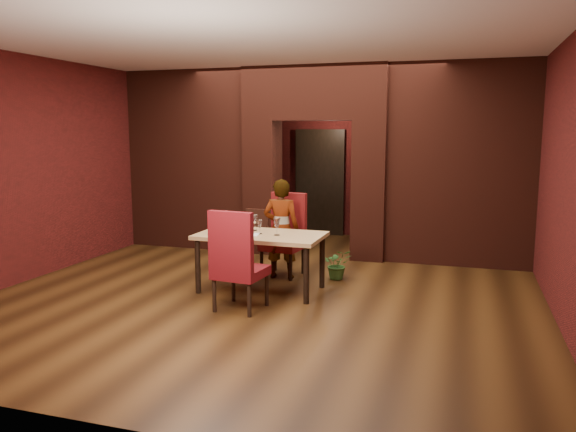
{
  "coord_description": "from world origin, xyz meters",
  "views": [
    {
      "loc": [
        2.45,
        -7.24,
        2.14
      ],
      "look_at": [
        0.15,
        0.0,
        0.98
      ],
      "focal_mm": 35.0,
      "sensor_mm": 36.0,
      "label": 1
    }
  ],
  "objects_px": {
    "wine_glass_c": "(277,227)",
    "water_bottle": "(226,221)",
    "chair_near": "(241,259)",
    "person_seated": "(281,229)",
    "wine_bucket": "(219,226)",
    "wine_glass_a": "(255,223)",
    "potted_plant": "(338,264)",
    "dining_table": "(261,262)",
    "chair_far": "(283,235)",
    "wine_glass_b": "(260,227)"
  },
  "relations": [
    {
      "from": "wine_glass_c",
      "to": "water_bottle",
      "type": "xyz_separation_m",
      "value": [
        -0.76,
        0.09,
        0.03
      ]
    },
    {
      "from": "chair_near",
      "to": "water_bottle",
      "type": "relative_size",
      "value": 4.23
    },
    {
      "from": "person_seated",
      "to": "wine_bucket",
      "type": "distance_m",
      "value": 1.05
    },
    {
      "from": "wine_glass_a",
      "to": "potted_plant",
      "type": "xyz_separation_m",
      "value": [
        1.02,
        0.69,
        -0.67
      ]
    },
    {
      "from": "wine_bucket",
      "to": "person_seated",
      "type": "bearing_deg",
      "value": 55.17
    },
    {
      "from": "water_bottle",
      "to": "person_seated",
      "type": "bearing_deg",
      "value": 49.55
    },
    {
      "from": "wine_glass_a",
      "to": "wine_glass_c",
      "type": "relative_size",
      "value": 0.96
    },
    {
      "from": "chair_near",
      "to": "wine_glass_c",
      "type": "bearing_deg",
      "value": -98.47
    },
    {
      "from": "dining_table",
      "to": "wine_bucket",
      "type": "height_order",
      "value": "wine_bucket"
    },
    {
      "from": "chair_far",
      "to": "wine_glass_a",
      "type": "relative_size",
      "value": 5.58
    },
    {
      "from": "chair_far",
      "to": "water_bottle",
      "type": "bearing_deg",
      "value": -118.5
    },
    {
      "from": "wine_glass_b",
      "to": "potted_plant",
      "type": "distance_m",
      "value": 1.4
    },
    {
      "from": "dining_table",
      "to": "person_seated",
      "type": "xyz_separation_m",
      "value": [
        0.05,
        0.72,
        0.34
      ]
    },
    {
      "from": "dining_table",
      "to": "wine_glass_b",
      "type": "distance_m",
      "value": 0.48
    },
    {
      "from": "dining_table",
      "to": "chair_near",
      "type": "height_order",
      "value": "chair_near"
    },
    {
      "from": "dining_table",
      "to": "chair_far",
      "type": "relative_size",
      "value": 1.36
    },
    {
      "from": "person_seated",
      "to": "potted_plant",
      "type": "relative_size",
      "value": 3.28
    },
    {
      "from": "wine_bucket",
      "to": "water_bottle",
      "type": "relative_size",
      "value": 0.7
    },
    {
      "from": "water_bottle",
      "to": "potted_plant",
      "type": "distance_m",
      "value": 1.75
    },
    {
      "from": "wine_glass_b",
      "to": "potted_plant",
      "type": "bearing_deg",
      "value": 46.16
    },
    {
      "from": "wine_glass_c",
      "to": "chair_near",
      "type": "bearing_deg",
      "value": -104.41
    },
    {
      "from": "chair_far",
      "to": "wine_glass_b",
      "type": "height_order",
      "value": "chair_far"
    },
    {
      "from": "dining_table",
      "to": "water_bottle",
      "type": "xyz_separation_m",
      "value": [
        -0.52,
        0.05,
        0.53
      ]
    },
    {
      "from": "wine_glass_a",
      "to": "potted_plant",
      "type": "relative_size",
      "value": 0.49
    },
    {
      "from": "wine_glass_a",
      "to": "person_seated",
      "type": "bearing_deg",
      "value": 68.18
    },
    {
      "from": "dining_table",
      "to": "wine_glass_c",
      "type": "bearing_deg",
      "value": -10.11
    },
    {
      "from": "chair_near",
      "to": "wine_glass_a",
      "type": "xyz_separation_m",
      "value": [
        -0.2,
        1.01,
        0.28
      ]
    },
    {
      "from": "dining_table",
      "to": "person_seated",
      "type": "relative_size",
      "value": 1.14
    },
    {
      "from": "person_seated",
      "to": "potted_plant",
      "type": "distance_m",
      "value": 0.96
    },
    {
      "from": "chair_near",
      "to": "wine_glass_c",
      "type": "relative_size",
      "value": 5.36
    },
    {
      "from": "person_seated",
      "to": "potted_plant",
      "type": "xyz_separation_m",
      "value": [
        0.8,
        0.16,
        -0.5
      ]
    },
    {
      "from": "chair_near",
      "to": "wine_glass_a",
      "type": "height_order",
      "value": "chair_near"
    },
    {
      "from": "wine_glass_b",
      "to": "wine_glass_c",
      "type": "relative_size",
      "value": 0.82
    },
    {
      "from": "wine_glass_a",
      "to": "wine_bucket",
      "type": "bearing_deg",
      "value": -139.77
    },
    {
      "from": "chair_far",
      "to": "chair_near",
      "type": "distance_m",
      "value": 1.65
    },
    {
      "from": "wine_glass_b",
      "to": "chair_far",
      "type": "bearing_deg",
      "value": 87.45
    },
    {
      "from": "wine_glass_a",
      "to": "potted_plant",
      "type": "bearing_deg",
      "value": 34.21
    },
    {
      "from": "water_bottle",
      "to": "wine_glass_a",
      "type": "bearing_deg",
      "value": 21.48
    },
    {
      "from": "wine_bucket",
      "to": "water_bottle",
      "type": "height_order",
      "value": "water_bottle"
    },
    {
      "from": "chair_far",
      "to": "person_seated",
      "type": "height_order",
      "value": "person_seated"
    },
    {
      "from": "person_seated",
      "to": "wine_glass_b",
      "type": "xyz_separation_m",
      "value": [
        -0.06,
        -0.73,
        0.15
      ]
    },
    {
      "from": "chair_near",
      "to": "person_seated",
      "type": "bearing_deg",
      "value": -84.31
    },
    {
      "from": "person_seated",
      "to": "wine_glass_a",
      "type": "xyz_separation_m",
      "value": [
        -0.21,
        -0.53,
        0.16
      ]
    },
    {
      "from": "chair_near",
      "to": "person_seated",
      "type": "height_order",
      "value": "person_seated"
    },
    {
      "from": "chair_far",
      "to": "potted_plant",
      "type": "height_order",
      "value": "chair_far"
    },
    {
      "from": "chair_near",
      "to": "wine_glass_b",
      "type": "bearing_deg",
      "value": -80.45
    },
    {
      "from": "wine_glass_c",
      "to": "person_seated",
      "type": "bearing_deg",
      "value": 104.15
    },
    {
      "from": "wine_glass_a",
      "to": "chair_near",
      "type": "bearing_deg",
      "value": -78.52
    },
    {
      "from": "wine_glass_c",
      "to": "wine_bucket",
      "type": "relative_size",
      "value": 1.12
    },
    {
      "from": "wine_bucket",
      "to": "dining_table",
      "type": "bearing_deg",
      "value": 13.79
    }
  ]
}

